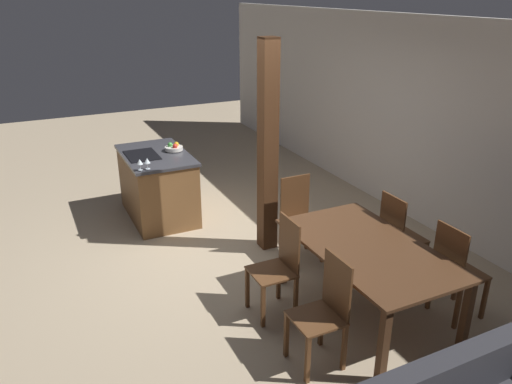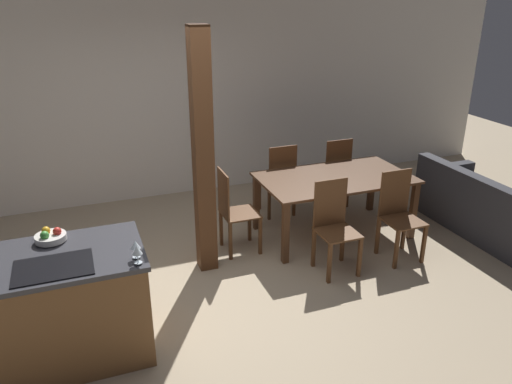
# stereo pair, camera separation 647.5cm
# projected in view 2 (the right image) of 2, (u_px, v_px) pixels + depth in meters

# --- Properties ---
(ground_plane) EXTENTS (16.00, 16.00, 0.00)m
(ground_plane) POSITION_uv_depth(u_px,v_px,m) (206.00, 296.00, 4.92)
(ground_plane) COLOR tan
(wall_back) EXTENTS (11.20, 0.08, 2.70)m
(wall_back) POSITION_uv_depth(u_px,v_px,m) (148.00, 104.00, 6.84)
(wall_back) COLOR silver
(wall_back) RESTS_ON ground_plane
(kitchen_island) EXTENTS (1.34, 0.84, 0.93)m
(kitchen_island) POSITION_uv_depth(u_px,v_px,m) (62.00, 307.00, 3.97)
(kitchen_island) COLOR brown
(kitchen_island) RESTS_ON ground_plane
(fruit_bowl) EXTENTS (0.25, 0.25, 0.11)m
(fruit_bowl) POSITION_uv_depth(u_px,v_px,m) (50.00, 236.00, 4.01)
(fruit_bowl) COLOR silver
(fruit_bowl) RESTS_ON kitchen_island
(wine_glass_near) EXTENTS (0.08, 0.08, 0.14)m
(wine_glass_near) POSITION_uv_depth(u_px,v_px,m) (137.00, 251.00, 3.65)
(wine_glass_near) COLOR silver
(wine_glass_near) RESTS_ON kitchen_island
(wine_glass_middle) EXTENTS (0.08, 0.08, 0.14)m
(wine_glass_middle) POSITION_uv_depth(u_px,v_px,m) (135.00, 245.00, 3.73)
(wine_glass_middle) COLOR silver
(wine_glass_middle) RESTS_ON kitchen_island
(dining_table) EXTENTS (1.80, 1.03, 0.75)m
(dining_table) POSITION_uv_depth(u_px,v_px,m) (335.00, 184.00, 5.95)
(dining_table) COLOR #51331E
(dining_table) RESTS_ON ground_plane
(dining_chair_near_left) EXTENTS (0.40, 0.40, 0.99)m
(dining_chair_near_left) POSITION_uv_depth(u_px,v_px,m) (334.00, 225.00, 5.24)
(dining_chair_near_left) COLOR brown
(dining_chair_near_left) RESTS_ON ground_plane
(dining_chair_near_right) EXTENTS (0.40, 0.40, 0.99)m
(dining_chair_near_right) POSITION_uv_depth(u_px,v_px,m) (399.00, 214.00, 5.50)
(dining_chair_near_right) COLOR brown
(dining_chair_near_right) RESTS_ON ground_plane
(dining_chair_far_left) EXTENTS (0.40, 0.40, 0.99)m
(dining_chair_far_left) POSITION_uv_depth(u_px,v_px,m) (279.00, 179.00, 6.51)
(dining_chair_far_left) COLOR brown
(dining_chair_far_left) RESTS_ON ground_plane
(dining_chair_far_right) EXTENTS (0.40, 0.40, 0.99)m
(dining_chair_far_right) POSITION_uv_depth(u_px,v_px,m) (334.00, 171.00, 6.78)
(dining_chair_far_right) COLOR brown
(dining_chair_far_right) RESTS_ON ground_plane
(dining_chair_head_end) EXTENTS (0.40, 0.40, 0.99)m
(dining_chair_head_end) POSITION_uv_depth(u_px,v_px,m) (233.00, 210.00, 5.59)
(dining_chair_head_end) COLOR brown
(dining_chair_head_end) RESTS_ON ground_plane
(couch) EXTENTS (0.89, 1.89, 0.78)m
(couch) POSITION_uv_depth(u_px,v_px,m) (489.00, 211.00, 6.14)
(couch) COLOR #2D2D33
(couch) RESTS_ON ground_plane
(timber_post) EXTENTS (0.19, 0.19, 2.52)m
(timber_post) POSITION_uv_depth(u_px,v_px,m) (203.00, 156.00, 4.99)
(timber_post) COLOR #4C2D19
(timber_post) RESTS_ON ground_plane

